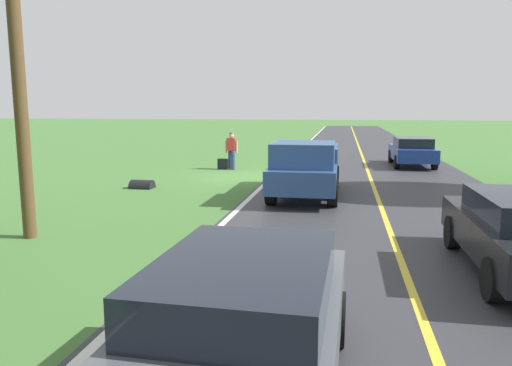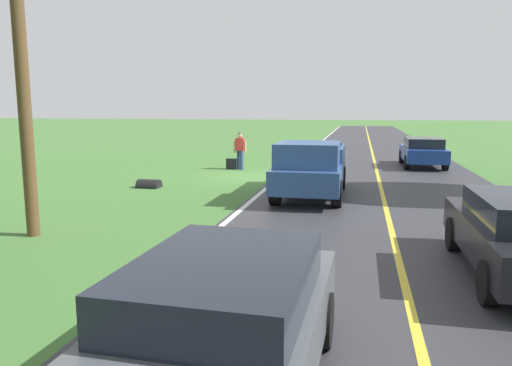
# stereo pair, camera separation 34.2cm
# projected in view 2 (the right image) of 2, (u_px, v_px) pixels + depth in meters

# --- Properties ---
(ground_plane) EXTENTS (200.00, 200.00, 0.00)m
(ground_plane) POSITION_uv_depth(u_px,v_px,m) (255.00, 177.00, 20.14)
(ground_plane) COLOR #427033
(road_surface) EXTENTS (8.38, 120.00, 0.00)m
(road_surface) POSITION_uv_depth(u_px,v_px,m) (379.00, 180.00, 19.08)
(road_surface) COLOR #333338
(road_surface) RESTS_ON ground
(lane_edge_line) EXTENTS (0.16, 117.60, 0.00)m
(lane_edge_line) POSITION_uv_depth(u_px,v_px,m) (279.00, 177.00, 19.92)
(lane_edge_line) COLOR silver
(lane_edge_line) RESTS_ON ground
(lane_centre_line) EXTENTS (0.14, 117.60, 0.00)m
(lane_centre_line) POSITION_uv_depth(u_px,v_px,m) (379.00, 180.00, 19.08)
(lane_centre_line) COLOR gold
(lane_centre_line) RESTS_ON ground
(hitchhiker_walking) EXTENTS (0.62, 0.53, 1.75)m
(hitchhiker_walking) POSITION_uv_depth(u_px,v_px,m) (240.00, 148.00, 22.43)
(hitchhiker_walking) COLOR navy
(hitchhiker_walking) RESTS_ON ground
(suitcase_carried) EXTENTS (0.47, 0.24, 0.50)m
(suitcase_carried) POSITION_uv_depth(u_px,v_px,m) (231.00, 164.00, 22.59)
(suitcase_carried) COLOR black
(suitcase_carried) RESTS_ON ground
(pickup_truck_passing) EXTENTS (2.11, 5.41, 1.82)m
(pickup_truck_passing) POSITION_uv_depth(u_px,v_px,m) (311.00, 167.00, 15.36)
(pickup_truck_passing) COLOR #2D4C84
(pickup_truck_passing) RESTS_ON ground
(sedan_near_oncoming) EXTENTS (1.95, 4.41, 1.41)m
(sedan_near_oncoming) POSITION_uv_depth(u_px,v_px,m) (423.00, 151.00, 23.50)
(sedan_near_oncoming) COLOR navy
(sedan_near_oncoming) RESTS_ON ground
(sedan_ahead_same_lane) EXTENTS (2.02, 4.45, 1.41)m
(sedan_ahead_same_lane) POSITION_uv_depth(u_px,v_px,m) (219.00, 328.00, 4.59)
(sedan_ahead_same_lane) COLOR #4C5156
(sedan_ahead_same_lane) RESTS_ON ground
(utility_pole_roadside) EXTENTS (0.28, 0.28, 7.37)m
(utility_pole_roadside) POSITION_uv_depth(u_px,v_px,m) (22.00, 68.00, 10.27)
(utility_pole_roadside) COLOR brown
(utility_pole_roadside) RESTS_ON ground
(drainage_culvert) EXTENTS (0.80, 0.60, 0.60)m
(drainage_culvert) POSITION_uv_depth(u_px,v_px,m) (149.00, 188.00, 17.36)
(drainage_culvert) COLOR black
(drainage_culvert) RESTS_ON ground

